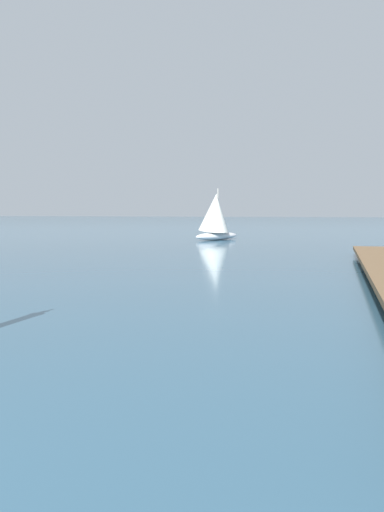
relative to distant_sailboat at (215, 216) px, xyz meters
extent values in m
cylinder|color=#4C3D2D|center=(11.51, -15.73, -1.65)|extent=(0.36, 0.36, 0.29)
cylinder|color=#4C3D2D|center=(11.23, -10.95, -1.65)|extent=(0.36, 0.36, 0.29)
ellipsoid|color=silver|center=(0.09, 0.19, -1.49)|extent=(2.95, 4.62, 0.60)
cylinder|color=#B2ADA3|center=(0.13, 0.28, 0.47)|extent=(0.08, 0.08, 3.33)
cone|color=silver|center=(-0.02, -0.04, 0.30)|extent=(3.31, 3.17, 3.05)
camera|label=1|loc=(10.94, -38.57, 0.40)|focal=36.89mm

